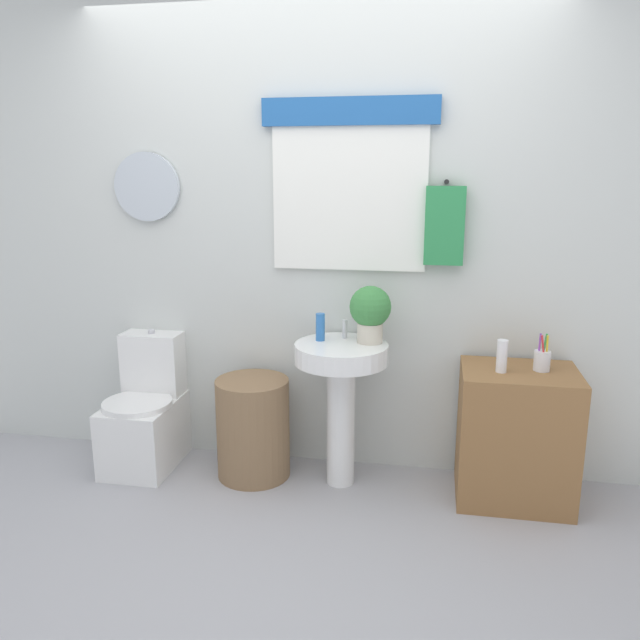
% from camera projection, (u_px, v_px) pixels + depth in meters
% --- Properties ---
extents(ground_plane, '(8.00, 8.00, 0.00)m').
position_uv_depth(ground_plane, '(267.00, 574.00, 2.63)').
color(ground_plane, '#A3A3A8').
extents(back_wall, '(4.40, 0.18, 2.60)m').
position_uv_depth(back_wall, '(318.00, 235.00, 3.42)').
color(back_wall, silver).
rests_on(back_wall, ground_plane).
extents(toilet, '(0.38, 0.51, 0.76)m').
position_uv_depth(toilet, '(146.00, 416.00, 3.57)').
color(toilet, white).
rests_on(toilet, ground_plane).
extents(laundry_hamper, '(0.40, 0.40, 0.55)m').
position_uv_depth(laundry_hamper, '(253.00, 428.00, 3.43)').
color(laundry_hamper, '#846647').
rests_on(laundry_hamper, ground_plane).
extents(pedestal_sink, '(0.49, 0.49, 0.78)m').
position_uv_depth(pedestal_sink, '(341.00, 381.00, 3.27)').
color(pedestal_sink, white).
rests_on(pedestal_sink, ground_plane).
extents(faucet, '(0.03, 0.03, 0.10)m').
position_uv_depth(faucet, '(345.00, 329.00, 3.33)').
color(faucet, silver).
rests_on(faucet, pedestal_sink).
extents(wooden_cabinet, '(0.57, 0.44, 0.69)m').
position_uv_depth(wooden_cabinet, '(516.00, 435.00, 3.17)').
color(wooden_cabinet, olive).
rests_on(wooden_cabinet, ground_plane).
extents(soap_bottle, '(0.05, 0.05, 0.15)m').
position_uv_depth(soap_bottle, '(320.00, 327.00, 3.28)').
color(soap_bottle, '#2D6BB7').
rests_on(soap_bottle, pedestal_sink).
extents(potted_plant, '(0.22, 0.22, 0.30)m').
position_uv_depth(potted_plant, '(370.00, 311.00, 3.22)').
color(potted_plant, beige).
rests_on(potted_plant, pedestal_sink).
extents(lotion_bottle, '(0.05, 0.05, 0.16)m').
position_uv_depth(lotion_bottle, '(502.00, 356.00, 3.05)').
color(lotion_bottle, white).
rests_on(lotion_bottle, wooden_cabinet).
extents(toothbrush_cup, '(0.08, 0.08, 0.19)m').
position_uv_depth(toothbrush_cup, '(542.00, 360.00, 3.08)').
color(toothbrush_cup, silver).
rests_on(toothbrush_cup, wooden_cabinet).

